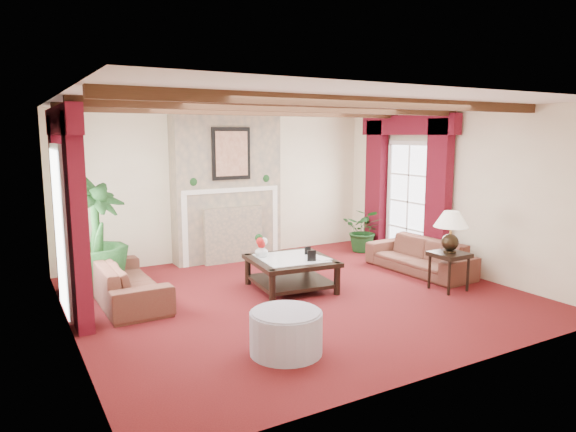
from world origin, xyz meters
TOP-DOWN VIEW (x-y plane):
  - floor at (0.00, 0.00)m, footprint 6.00×6.00m
  - ceiling at (0.00, 0.00)m, footprint 6.00×6.00m
  - back_wall at (0.00, 2.75)m, footprint 6.00×0.02m
  - left_wall at (-3.00, 0.00)m, footprint 0.02×5.50m
  - right_wall at (3.00, 0.00)m, footprint 0.02×5.50m
  - ceiling_beams at (0.00, 0.00)m, footprint 6.00×3.00m
  - fireplace at (0.00, 2.55)m, footprint 2.00×0.52m
  - french_door_left at (-2.97, 1.00)m, footprint 0.10×1.10m
  - french_door_right at (2.97, 1.00)m, footprint 0.10×1.10m
  - curtains_left at (-2.86, 1.00)m, footprint 0.20×2.40m
  - curtains_right at (2.86, 1.00)m, footprint 0.20×2.40m
  - sofa_left at (-2.18, 1.02)m, footprint 2.00×0.63m
  - sofa_right at (2.43, 0.12)m, footprint 1.94×0.72m
  - potted_palm at (-2.47, 1.64)m, footprint 2.53×2.56m
  - small_plant at (2.56, 1.79)m, footprint 1.58×1.59m
  - coffee_table at (0.07, 0.34)m, footprint 1.26×1.26m
  - side_table at (2.08, -0.84)m, footprint 0.61×0.61m
  - ottoman at (-1.11, -1.59)m, footprint 0.77×0.77m
  - table_lamp at (2.08, -0.84)m, footprint 0.50×0.50m
  - flower_vase at (-0.28, 0.62)m, footprint 0.23×0.23m
  - book at (0.32, 0.04)m, footprint 0.21×0.07m
  - photo_frame_a at (0.22, 0.02)m, footprint 0.13×0.06m
  - photo_frame_b at (0.40, 0.41)m, footprint 0.10×0.02m

SIDE VIEW (x-z plane):
  - floor at x=0.00m, z-range 0.00..0.00m
  - ottoman at x=-1.11m, z-range 0.00..0.45m
  - coffee_table at x=0.07m, z-range 0.00..0.47m
  - side_table at x=2.08m, z-range 0.00..0.57m
  - small_plant at x=2.56m, z-range 0.00..0.67m
  - sofa_right at x=2.43m, z-range 0.00..0.74m
  - sofa_left at x=-2.18m, z-range 0.00..0.78m
  - potted_palm at x=-2.47m, z-range 0.00..0.93m
  - photo_frame_b at x=0.40m, z-range 0.47..0.60m
  - photo_frame_a at x=0.22m, z-range 0.47..0.64m
  - flower_vase at x=-0.28m, z-range 0.47..0.67m
  - book at x=0.32m, z-range 0.47..0.74m
  - table_lamp at x=2.08m, z-range 0.57..1.20m
  - back_wall at x=0.00m, z-range 0.00..2.70m
  - left_wall at x=-3.00m, z-range 0.00..2.70m
  - right_wall at x=3.00m, z-range 0.00..2.70m
  - french_door_left at x=-2.97m, z-range 1.05..3.21m
  - french_door_right at x=2.97m, z-range 1.05..3.21m
  - curtains_left at x=-2.86m, z-range 1.28..3.83m
  - curtains_right at x=2.86m, z-range 1.28..3.83m
  - ceiling_beams at x=0.00m, z-range 2.58..2.70m
  - ceiling at x=0.00m, z-range 2.70..2.70m
  - fireplace at x=0.00m, z-range 1.35..4.05m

